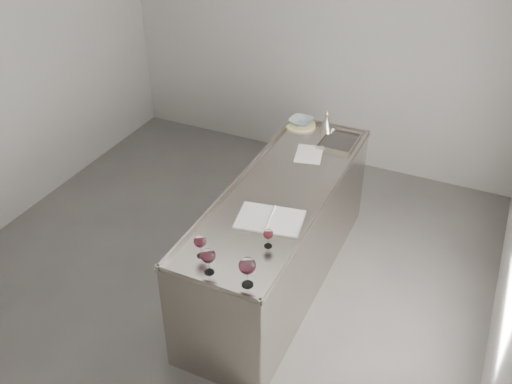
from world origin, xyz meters
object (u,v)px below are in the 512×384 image
at_px(wine_glass_middle, 208,256).
at_px(notebook, 270,219).
at_px(wine_glass_small, 268,234).
at_px(wine_glass_right, 247,266).
at_px(ceramic_bowl, 301,121).
at_px(wine_funnel, 326,125).
at_px(counter, 280,236).
at_px(wine_glass_left, 200,242).

xyz_separation_m(wine_glass_middle, notebook, (0.13, 0.68, -0.13)).
xyz_separation_m(wine_glass_middle, wine_glass_small, (0.24, 0.40, -0.03)).
distance_m(wine_glass_right, ceramic_bowl, 2.21).
height_order(wine_glass_middle, notebook, wine_glass_middle).
height_order(notebook, wine_funnel, wine_funnel).
xyz_separation_m(counter, wine_glass_right, (0.23, -1.08, 0.62)).
height_order(wine_glass_left, wine_funnel, wine_funnel).
relative_size(counter, wine_funnel, 11.31).
height_order(wine_glass_right, notebook, wine_glass_right).
bearing_deg(counter, ceramic_bowl, 103.07).
xyz_separation_m(wine_glass_left, wine_funnel, (0.17, 2.04, -0.06)).
distance_m(counter, ceramic_bowl, 1.22).
height_order(wine_glass_right, wine_glass_small, wine_glass_right).
distance_m(wine_glass_middle, notebook, 0.70).
bearing_deg(wine_glass_middle, ceramic_bowl, 95.35).
bearing_deg(wine_glass_right, wine_glass_left, 163.41).
relative_size(wine_glass_small, notebook, 0.27).
height_order(counter, notebook, counter).
bearing_deg(wine_glass_right, notebook, 102.02).
bearing_deg(wine_glass_small, wine_glass_middle, -120.49).
distance_m(ceramic_bowl, wine_funnel, 0.25).
height_order(wine_glass_small, wine_funnel, wine_funnel).
bearing_deg(wine_glass_middle, wine_glass_right, -0.00).
bearing_deg(wine_funnel, notebook, -86.63).
relative_size(counter, wine_glass_middle, 12.77).
bearing_deg(notebook, counter, 91.14).
distance_m(wine_glass_middle, wine_funnel, 2.16).
bearing_deg(wine_glass_small, wine_glass_left, -142.14).
relative_size(wine_glass_right, ceramic_bowl, 0.98).
distance_m(counter, wine_glass_middle, 1.24).
relative_size(counter, wine_glass_left, 14.15).
height_order(counter, wine_glass_middle, wine_glass_middle).
bearing_deg(wine_glass_left, wine_glass_right, -16.59).
bearing_deg(ceramic_bowl, wine_glass_left, -87.90).
distance_m(counter, notebook, 0.63).
xyz_separation_m(wine_glass_small, wine_funnel, (-0.19, 1.76, -0.03)).
bearing_deg(wine_glass_right, counter, 101.83).
xyz_separation_m(wine_glass_left, wine_glass_middle, (0.13, -0.12, 0.01)).
distance_m(wine_glass_left, ceramic_bowl, 2.04).
relative_size(wine_glass_middle, notebook, 0.36).
relative_size(wine_glass_middle, ceramic_bowl, 0.87).
height_order(wine_glass_right, ceramic_bowl, wine_glass_right).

